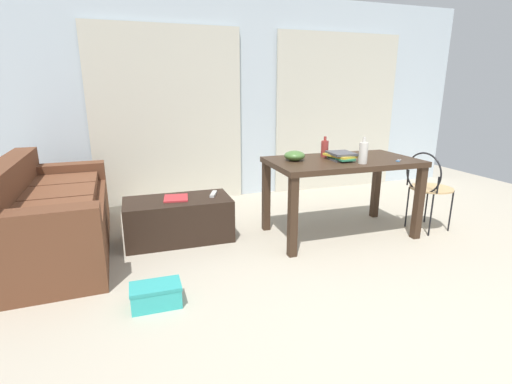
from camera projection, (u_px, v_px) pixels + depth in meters
name	position (u px, v px, depth m)	size (l,w,h in m)	color
ground_plane	(325.00, 247.00, 3.41)	(7.68, 7.68, 0.00)	#B2A893
wall_back	(257.00, 100.00, 4.90)	(6.05, 0.10, 2.52)	silver
curtains	(259.00, 115.00, 4.88)	(4.13, 0.03, 2.12)	beige
couch	(50.00, 217.00, 3.25)	(0.91, 1.90, 0.81)	brown
coffee_table	(178.00, 219.00, 3.55)	(0.98, 0.50, 0.40)	black
craft_table	(342.00, 170.00, 3.57)	(1.40, 0.77, 0.75)	#382619
wire_chair	(427.00, 183.00, 3.71)	(0.41, 0.43, 0.81)	tan
bottle_near	(325.00, 148.00, 3.65)	(0.07, 0.07, 0.20)	#99332D
bottle_far	(363.00, 153.00, 3.31)	(0.08, 0.08, 0.24)	beige
bowl	(295.00, 156.00, 3.46)	(0.19, 0.19, 0.09)	#477033
book_stack	(340.00, 156.00, 3.49)	(0.24, 0.32, 0.07)	#4C4C51
scissors	(398.00, 161.00, 3.45)	(0.09, 0.09, 0.00)	#9EA0A5
tv_remote_primary	(213.00, 194.00, 3.62)	(0.04, 0.19, 0.02)	#B7B7B2
magazine	(176.00, 198.00, 3.50)	(0.22, 0.24, 0.01)	red
shoebox	(156.00, 295.00, 2.48)	(0.33, 0.20, 0.15)	#33B2AD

